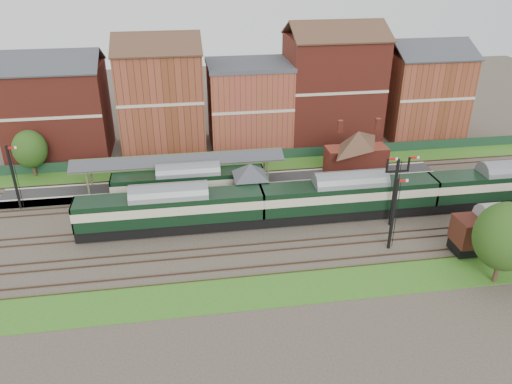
{
  "coord_description": "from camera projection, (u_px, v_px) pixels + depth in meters",
  "views": [
    {
      "loc": [
        -10.35,
        -47.95,
        28.57
      ],
      "look_at": [
        -2.52,
        2.0,
        3.0
      ],
      "focal_mm": 35.0,
      "sensor_mm": 36.0,
      "label": 1
    }
  ],
  "objects": [
    {
      "name": "platform",
      "position": [
        228.0,
        184.0,
        64.28
      ],
      "size": [
        55.0,
        3.4,
        1.0
      ],
      "primitive_type": "cube",
      "color": "#2D2D2D",
      "rests_on": "ground"
    },
    {
      "name": "brick_hut",
      "position": [
        316.0,
        196.0,
        59.62
      ],
      "size": [
        3.2,
        2.64,
        2.94
      ],
      "color": "brown",
      "rests_on": "ground"
    },
    {
      "name": "canopy",
      "position": [
        179.0,
        157.0,
        61.61
      ],
      "size": [
        26.0,
        3.89,
        4.08
      ],
      "color": "#4F5736",
      "rests_on": "platform"
    },
    {
      "name": "tree_back",
      "position": [
        30.0,
        149.0,
        65.89
      ],
      "size": [
        4.43,
        4.43,
        6.48
      ],
      "color": "#382619",
      "rests_on": "ground"
    },
    {
      "name": "grass_front",
      "position": [
        306.0,
        286.0,
        46.01
      ],
      "size": [
        90.0,
        5.0,
        0.06
      ],
      "primitive_type": "cube",
      "color": "#2D6619",
      "rests_on": "ground"
    },
    {
      "name": "signal_box",
      "position": [
        250.0,
        186.0,
        57.61
      ],
      "size": [
        5.4,
        5.4,
        6.0
      ],
      "color": "#6B7E5A",
      "rests_on": "ground"
    },
    {
      "name": "dmu_train",
      "position": [
        349.0,
        196.0,
        56.47
      ],
      "size": [
        60.15,
        3.16,
        4.62
      ],
      "color": "black",
      "rests_on": "ground"
    },
    {
      "name": "ground",
      "position": [
        281.0,
        222.0,
        56.6
      ],
      "size": [
        160.0,
        160.0,
        0.0
      ],
      "primitive_type": "plane",
      "color": "#473D33",
      "rests_on": "ground"
    },
    {
      "name": "fence",
      "position": [
        256.0,
        155.0,
        72.13
      ],
      "size": [
        90.0,
        0.12,
        1.5
      ],
      "primitive_type": "cube",
      "color": "#193823",
      "rests_on": "ground"
    },
    {
      "name": "semaphore_siding",
      "position": [
        393.0,
        213.0,
        49.94
      ],
      "size": [
        1.23,
        0.25,
        8.0
      ],
      "color": "black",
      "rests_on": "ground"
    },
    {
      "name": "semaphore_bracket",
      "position": [
        395.0,
        188.0,
        53.97
      ],
      "size": [
        3.6,
        0.25,
        8.18
      ],
      "color": "black",
      "rests_on": "ground"
    },
    {
      "name": "semaphore_platform_end",
      "position": [
        14.0,
        177.0,
        57.63
      ],
      "size": [
        1.23,
        0.25,
        8.0
      ],
      "color": "black",
      "rests_on": "ground"
    },
    {
      "name": "grass_back",
      "position": [
        258.0,
        165.0,
        70.69
      ],
      "size": [
        90.0,
        4.5,
        0.06
      ],
      "primitive_type": "cube",
      "color": "#2D6619",
      "rests_on": "ground"
    },
    {
      "name": "goods_van_a",
      "position": [
        488.0,
        231.0,
        50.3
      ],
      "size": [
        6.85,
        2.97,
        4.15
      ],
      "color": "black",
      "rests_on": "ground"
    },
    {
      "name": "platform_railcar",
      "position": [
        189.0,
        184.0,
        59.85
      ],
      "size": [
        18.15,
        2.86,
        4.18
      ],
      "color": "black",
      "rests_on": "ground"
    },
    {
      "name": "town_backdrop",
      "position": [
        248.0,
        100.0,
        75.45
      ],
      "size": [
        69.0,
        10.0,
        16.0
      ],
      "color": "maroon",
      "rests_on": "ground"
    },
    {
      "name": "station_building",
      "position": [
        357.0,
        151.0,
        65.07
      ],
      "size": [
        8.1,
        8.1,
        5.9
      ],
      "color": "maroon",
      "rests_on": "platform"
    },
    {
      "name": "tree_far",
      "position": [
        506.0,
        237.0,
        44.48
      ],
      "size": [
        5.6,
        5.6,
        8.18
      ],
      "color": "#382619",
      "rests_on": "ground"
    }
  ]
}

